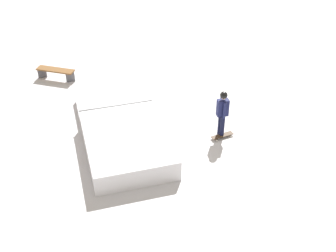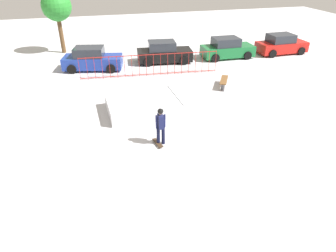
{
  "view_description": "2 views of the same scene",
  "coord_description": "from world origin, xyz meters",
  "px_view_note": "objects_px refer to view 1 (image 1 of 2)",
  "views": [
    {
      "loc": [
        -12.51,
        1.61,
        8.82
      ],
      "look_at": [
        -1.6,
        -1.01,
        0.9
      ],
      "focal_mm": 45.89,
      "sensor_mm": 36.0,
      "label": 1
    },
    {
      "loc": [
        -3.83,
        -13.81,
        7.27
      ],
      "look_at": [
        -1.04,
        -3.2,
        1.0
      ],
      "focal_mm": 32.28,
      "sensor_mm": 36.0,
      "label": 2
    }
  ],
  "objects_px": {
    "skate_ramp": "(124,136)",
    "skater": "(222,111)",
    "skateboard": "(222,136)",
    "park_bench": "(56,72)"
  },
  "relations": [
    {
      "from": "skate_ramp",
      "to": "skater",
      "type": "height_order",
      "value": "skater"
    },
    {
      "from": "skater",
      "to": "park_bench",
      "type": "height_order",
      "value": "skater"
    },
    {
      "from": "skater",
      "to": "skateboard",
      "type": "bearing_deg",
      "value": -85.1
    },
    {
      "from": "skate_ramp",
      "to": "park_bench",
      "type": "relative_size",
      "value": 3.46
    },
    {
      "from": "park_bench",
      "to": "skateboard",
      "type": "bearing_deg",
      "value": -135.46
    },
    {
      "from": "skateboard",
      "to": "skate_ramp",
      "type": "bearing_deg",
      "value": 160.92
    },
    {
      "from": "skater",
      "to": "skateboard",
      "type": "xyz_separation_m",
      "value": [
        -0.15,
        -0.01,
        -0.93
      ]
    },
    {
      "from": "skate_ramp",
      "to": "skater",
      "type": "relative_size",
      "value": 3.19
    },
    {
      "from": "skater",
      "to": "skateboard",
      "type": "relative_size",
      "value": 2.09
    },
    {
      "from": "skater",
      "to": "park_bench",
      "type": "relative_size",
      "value": 1.08
    }
  ]
}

